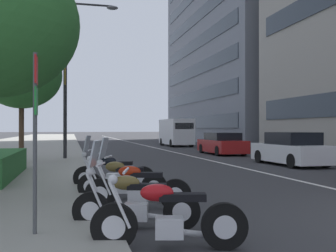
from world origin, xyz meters
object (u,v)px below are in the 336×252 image
car_approaching_light (222,144)px  delivery_van_ahead (176,132)px  motorcycle_far_end_row (121,182)px  street_tree_near_plaza_corner (22,75)px  motorcycle_nearest_camera (134,203)px  car_lead_in_lane (291,150)px  motorcycle_by_sign_pole (168,219)px  motorcycle_under_tarp (136,188)px  street_lamp_with_banners (74,64)px  motorcycle_mid_row (112,173)px  parking_sign_by_curb (35,120)px

car_approaching_light → delivery_van_ahead: size_ratio=0.86×
motorcycle_far_end_row → street_tree_near_plaza_corner: (9.15, 3.27, 3.60)m
motorcycle_nearest_camera → car_lead_in_lane: 13.15m
motorcycle_by_sign_pole → delivery_van_ahead: (31.29, -8.33, 0.94)m
motorcycle_under_tarp → car_approaching_light: (16.26, -8.17, 0.23)m
delivery_van_ahead → car_lead_in_lane: bearing=179.0°
delivery_van_ahead → street_lamp_with_banners: (-15.56, 9.51, 3.62)m
motorcycle_by_sign_pole → motorcycle_nearest_camera: size_ratio=1.03×
motorcycle_mid_row → car_approaching_light: motorcycle_mid_row is taller
motorcycle_mid_row → car_lead_in_lane: 10.20m
car_lead_in_lane → car_approaching_light: bearing=0.3°
car_lead_in_lane → street_tree_near_plaza_corner: street_tree_near_plaza_corner is taller
delivery_van_ahead → parking_sign_by_curb: size_ratio=2.07×
motorcycle_by_sign_pole → delivery_van_ahead: delivery_van_ahead is taller
motorcycle_nearest_camera → motorcycle_mid_row: size_ratio=0.95×
motorcycle_mid_row → street_tree_near_plaza_corner: size_ratio=0.41×
motorcycle_nearest_camera → car_approaching_light: size_ratio=0.44×
motorcycle_by_sign_pole → motorcycle_under_tarp: motorcycle_under_tarp is taller
street_tree_near_plaza_corner → car_lead_in_lane: bearing=-100.4°
motorcycle_far_end_row → motorcycle_mid_row: motorcycle_mid_row is taller
motorcycle_nearest_camera → motorcycle_far_end_row: bearing=-76.7°
motorcycle_by_sign_pole → motorcycle_far_end_row: size_ratio=1.03×
motorcycle_nearest_camera → car_lead_in_lane: car_lead_in_lane is taller
motorcycle_nearest_camera → parking_sign_by_curb: 2.08m
motorcycle_by_sign_pole → street_lamp_with_banners: bearing=-72.5°
motorcycle_far_end_row → car_approaching_light: size_ratio=0.44×
motorcycle_under_tarp → car_lead_in_lane: 11.85m
motorcycle_mid_row → motorcycle_far_end_row: bearing=108.3°
motorcycle_by_sign_pole → street_tree_near_plaza_corner: (13.23, 3.41, 3.59)m
motorcycle_by_sign_pole → motorcycle_under_tarp: (2.74, 0.01, 0.02)m
car_lead_in_lane → delivery_van_ahead: delivery_van_ahead is taller
motorcycle_by_sign_pole → street_tree_near_plaza_corner: bearing=-62.4°
motorcycle_far_end_row → street_lamp_with_banners: street_lamp_with_banners is taller
motorcycle_under_tarp → delivery_van_ahead: size_ratio=0.39×
motorcycle_under_tarp → delivery_van_ahead: bearing=-88.3°
delivery_van_ahead → motorcycle_far_end_row: bearing=161.5°
delivery_van_ahead → street_tree_near_plaza_corner: bearing=145.7°
motorcycle_under_tarp → car_lead_in_lane: (8.33, -8.43, 0.26)m
car_lead_in_lane → motorcycle_under_tarp: bearing=133.1°
motorcycle_nearest_camera → car_approaching_light: (17.78, -8.45, 0.23)m
street_lamp_with_banners → motorcycle_under_tarp: bearing=-174.8°
motorcycle_by_sign_pole → car_lead_in_lane: bearing=-114.1°
motorcycle_far_end_row → street_tree_near_plaza_corner: street_tree_near_plaza_corner is taller
motorcycle_far_end_row → street_tree_near_plaza_corner: 10.36m
motorcycle_far_end_row → car_lead_in_lane: size_ratio=0.47×
motorcycle_under_tarp → motorcycle_far_end_row: size_ratio=1.02×
motorcycle_mid_row → street_tree_near_plaza_corner: 9.00m
motorcycle_mid_row → street_lamp_with_banners: bearing=-68.2°
car_lead_in_lane → car_approaching_light: 7.93m
car_lead_in_lane → car_approaching_light: (7.93, 0.26, -0.03)m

